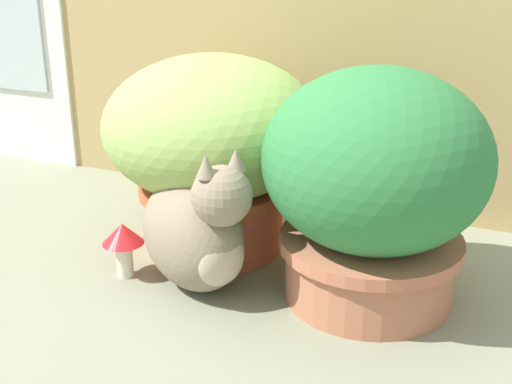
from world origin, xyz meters
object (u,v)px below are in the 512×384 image
Objects in this scene: cat at (197,231)px; mushroom_ornament_red at (123,239)px; mushroom_ornament_pink at (234,217)px; grass_planter at (213,144)px; leafy_planter at (375,183)px.

mushroom_ornament_red is (-0.16, -0.01, -0.04)m from cat.
mushroom_ornament_pink is at bearing 36.93° from mushroom_ornament_red.
grass_planter reaches higher than mushroom_ornament_pink.
grass_planter is 3.13× the size of mushroom_ornament_pink.
mushroom_ornament_red is at bearing -143.07° from mushroom_ornament_pink.
leafy_planter is 0.35m from cat.
grass_planter reaches higher than mushroom_ornament_red.
grass_planter is 0.16m from mushroom_ornament_pink.
grass_planter is at bearing 140.58° from mushroom_ornament_pink.
grass_planter is 0.27m from mushroom_ornament_red.
leafy_planter is at bearing -4.49° from mushroom_ornament_pink.
grass_planter is 0.38m from leafy_planter.
cat reaches higher than mushroom_ornament_pink.
leafy_planter is 0.32m from mushroom_ornament_pink.
mushroom_ornament_pink is at bearing 80.17° from cat.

